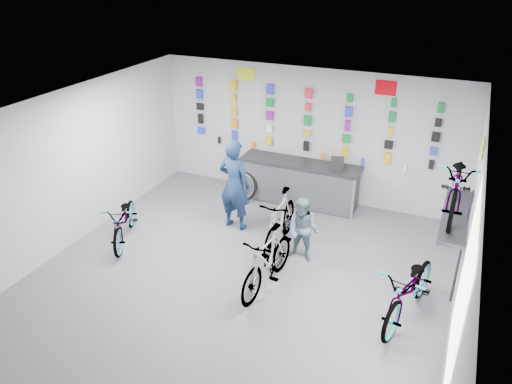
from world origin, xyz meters
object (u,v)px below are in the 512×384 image
at_px(bike_right, 410,290).
at_px(bike_service, 280,222).
at_px(clerk, 235,185).
at_px(counter, 299,183).
at_px(bike_center, 267,260).
at_px(customer, 303,230).
at_px(bike_left, 125,221).

xyz_separation_m(bike_right, bike_service, (-2.57, 1.10, 0.06)).
height_order(bike_right, clerk, clerk).
relative_size(counter, clerk, 1.40).
bearing_deg(bike_center, clerk, 135.41).
bearing_deg(clerk, customer, 166.38).
bearing_deg(bike_service, counter, 94.81).
xyz_separation_m(bike_service, clerk, (-1.15, 0.41, 0.39)).
xyz_separation_m(counter, clerk, (-0.86, -1.56, 0.47)).
relative_size(bike_left, bike_service, 0.89).
relative_size(bike_right, bike_service, 1.03).
height_order(counter, bike_service, bike_service).
relative_size(bike_service, clerk, 0.99).
xyz_separation_m(bike_service, customer, (0.53, -0.20, 0.05)).
relative_size(bike_left, bike_center, 0.95).
bearing_deg(customer, bike_right, -20.03).
bearing_deg(clerk, bike_service, 166.70).
bearing_deg(bike_right, customer, 168.65).
distance_m(counter, customer, 2.32).
distance_m(counter, bike_left, 3.92).
bearing_deg(bike_left, bike_service, -6.47).
relative_size(bike_left, bike_right, 0.87).
bearing_deg(bike_center, customer, 80.75).
distance_m(bike_right, clerk, 4.04).
bearing_deg(clerk, counter, -112.31).
height_order(bike_right, bike_service, bike_service).
height_order(bike_center, bike_service, bike_service).
xyz_separation_m(bike_right, clerk, (-3.72, 1.51, 0.45)).
distance_m(bike_right, customer, 2.24).
height_order(counter, bike_center, bike_center).
distance_m(bike_service, clerk, 1.28).
relative_size(bike_right, clerk, 1.01).
bearing_deg(bike_service, bike_right, -26.74).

